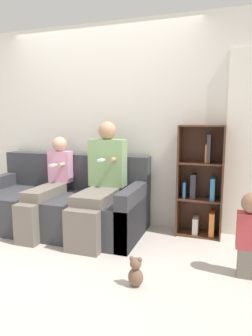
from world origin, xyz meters
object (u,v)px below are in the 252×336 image
Objects in this scene: adult_seated at (100,179)px; toddler_standing at (250,233)px; child_seated at (47,185)px; couch at (63,205)px; bookshelf at (201,184)px; teddy_bear at (136,273)px.

toddler_standing is (1.57, -0.45, -0.29)m from adult_seated.
adult_seated is at bearing 4.66° from child_seated.
toddler_standing is at bearing -14.43° from couch.
toddler_standing is 1.03m from bookshelf.
child_seated reaches higher than teddy_bear.
toddler_standing is at bearing -61.71° from bookshelf.
child_seated is 0.88× the size of bookshelf.
adult_seated is at bearing -158.08° from bookshelf.
couch is at bearing -168.20° from bookshelf.
couch is 2.19m from toddler_standing.
couch is at bearing 170.41° from adult_seated.
couch is 1.71m from bookshelf.
child_seated is at bearing -175.34° from adult_seated.
adult_seated is 1.17m from bookshelf.
toddler_standing is at bearing 27.73° from teddy_bear.
adult_seated is 1.17× the size of child_seated.
teddy_bear is at bearing -106.31° from bookshelf.
teddy_bear is (-0.87, -0.46, -0.27)m from toddler_standing.
bookshelf is (1.09, 0.44, -0.07)m from adult_seated.
couch is 1.61m from teddy_bear.
couch is 8.00× the size of teddy_bear.
couch is at bearing 53.49° from child_seated.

